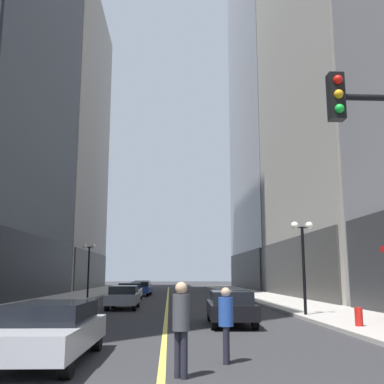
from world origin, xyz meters
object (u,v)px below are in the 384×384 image
car_black (231,307)px  street_lamp_right_mid (303,247)px  car_green (142,286)px  pedestrian_in_blue_hoodie (226,319)px  street_lamp_left_far (89,258)px  car_silver (50,329)px  car_blue (141,288)px  fire_hydrant_right (359,319)px  pedestrian_with_orange_bag (181,321)px  car_white (130,291)px  car_grey (123,296)px

car_black → street_lamp_right_mid: 5.48m
car_black → car_green: size_ratio=0.96×
pedestrian_in_blue_hoodie → street_lamp_left_far: (-7.82, 27.36, 2.29)m
car_silver → street_lamp_left_far: size_ratio=1.07×
car_black → car_blue: same height
car_silver → car_green: (-0.28, 40.80, -0.00)m
car_silver → street_lamp_right_mid: street_lamp_right_mid is taller
car_blue → street_lamp_right_mid: 24.56m
street_lamp_right_mid → car_blue: bearing=111.5°
street_lamp_left_far → fire_hydrant_right: 25.36m
pedestrian_with_orange_bag → street_lamp_left_far: bearing=103.2°
pedestrian_in_blue_hoodie → car_white: bearing=99.5°
car_green → car_silver: bearing=-89.6°
car_black → car_blue: (-5.10, 25.69, 0.00)m
car_white → car_blue: 7.41m
car_black → car_white: size_ratio=1.05×
pedestrian_with_orange_bag → car_green: bearing=94.3°
car_grey → street_lamp_right_mid: 10.96m
street_lamp_left_far → car_white: bearing=-19.3°
street_lamp_right_mid → car_silver: bearing=-130.6°
pedestrian_with_orange_bag → fire_hydrant_right: bearing=48.5°
car_silver → street_lamp_left_far: bearing=98.1°
car_white → street_lamp_right_mid: bearing=-58.6°
car_grey → car_blue: size_ratio=0.87×
pedestrian_with_orange_bag → fire_hydrant_right: (6.53, 7.38, -0.67)m
car_green → street_lamp_right_mid: bearing=-73.0°
car_silver → car_white: size_ratio=1.08×
car_black → car_silver: bearing=-124.3°
car_white → pedestrian_with_orange_bag: 27.77m
car_silver → car_blue: size_ratio=0.99×
car_green → street_lamp_left_far: size_ratio=1.07×
car_green → street_lamp_left_far: bearing=-104.4°
car_grey → pedestrian_with_orange_bag: (2.88, -18.11, 0.35)m
car_black → fire_hydrant_right: bearing=-23.6°
street_lamp_left_far → fire_hydrant_right: street_lamp_left_far is taller
car_grey → street_lamp_left_far: street_lamp_left_far is taller
car_black → pedestrian_in_blue_hoodie: (-1.13, -7.85, 0.25)m
car_black → pedestrian_with_orange_bag: (-2.18, -9.28, 0.35)m
car_black → car_green: same height
car_silver → pedestrian_with_orange_bag: size_ratio=2.60×
fire_hydrant_right → car_blue: bearing=108.9°
car_silver → pedestrian_in_blue_hoodie: (3.99, -0.34, 0.25)m
car_white → pedestrian_in_blue_hoodie: pedestrian_in_blue_hoodie is taller
car_black → pedestrian_with_orange_bag: pedestrian_with_orange_bag is taller
car_black → car_green: 33.72m
car_black → car_white: 19.10m
car_blue → street_lamp_left_far: (-3.86, -6.19, 2.54)m
car_silver → car_green: size_ratio=1.00×
car_silver → car_black: same height
car_white → pedestrian_with_orange_bag: bearing=-83.1°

